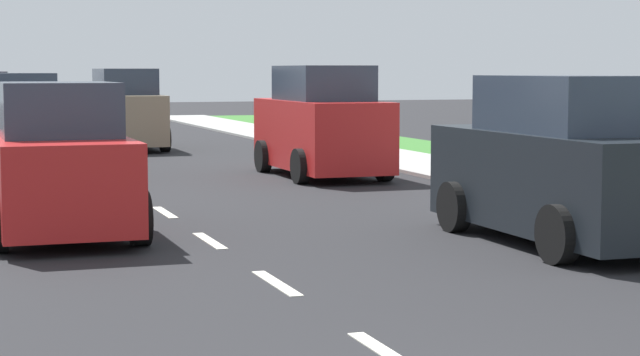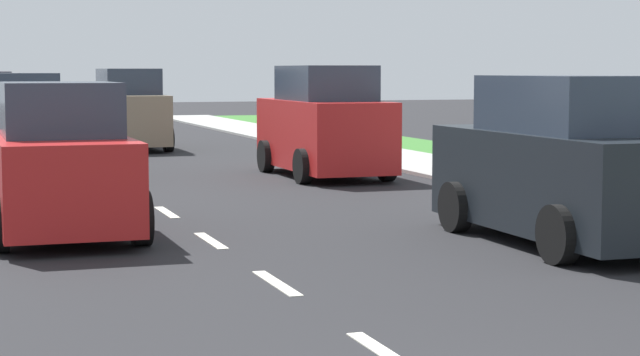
# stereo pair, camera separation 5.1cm
# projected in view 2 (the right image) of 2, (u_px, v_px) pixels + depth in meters

# --- Properties ---
(ground_plane) EXTENTS (96.00, 96.00, 0.00)m
(ground_plane) POSITION_uv_depth(u_px,v_px,m) (91.00, 164.00, 25.88)
(ground_plane) COLOR black
(sidewalk_right) EXTENTS (2.40, 72.00, 0.14)m
(sidewalk_right) POSITION_uv_depth(u_px,v_px,m) (637.00, 207.00, 17.76)
(sidewalk_right) COLOR #9E9E99
(sidewalk_right) RESTS_ON ground
(lane_center_line) EXTENTS (0.14, 46.40, 0.01)m
(lane_center_line) POSITION_uv_depth(u_px,v_px,m) (72.00, 151.00, 29.85)
(lane_center_line) COLOR silver
(lane_center_line) RESTS_ON ground
(car_oncoming_second) EXTENTS (1.95, 4.17, 2.11)m
(car_oncoming_second) POSITION_uv_depth(u_px,v_px,m) (19.00, 129.00, 22.63)
(car_oncoming_second) COLOR slate
(car_oncoming_second) RESTS_ON ground
(car_outgoing_far) EXTENTS (1.90, 4.38, 2.20)m
(car_outgoing_far) POSITION_uv_depth(u_px,v_px,m) (128.00, 112.00, 30.69)
(car_outgoing_far) COLOR gray
(car_outgoing_far) RESTS_ON ground
(car_parked_far) EXTENTS (1.94, 4.22, 2.25)m
(car_parked_far) POSITION_uv_depth(u_px,v_px,m) (324.00, 125.00, 22.79)
(car_parked_far) COLOR red
(car_parked_far) RESTS_ON ground
(car_parked_curbside) EXTENTS (1.96, 4.32, 2.10)m
(car_parked_curbside) POSITION_uv_depth(u_px,v_px,m) (566.00, 166.00, 13.97)
(car_parked_curbside) COLOR black
(car_parked_curbside) RESTS_ON ground
(car_oncoming_lead) EXTENTS (1.92, 3.82, 2.01)m
(car_oncoming_lead) POSITION_uv_depth(u_px,v_px,m) (61.00, 165.00, 14.70)
(car_oncoming_lead) COLOR red
(car_oncoming_lead) RESTS_ON ground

